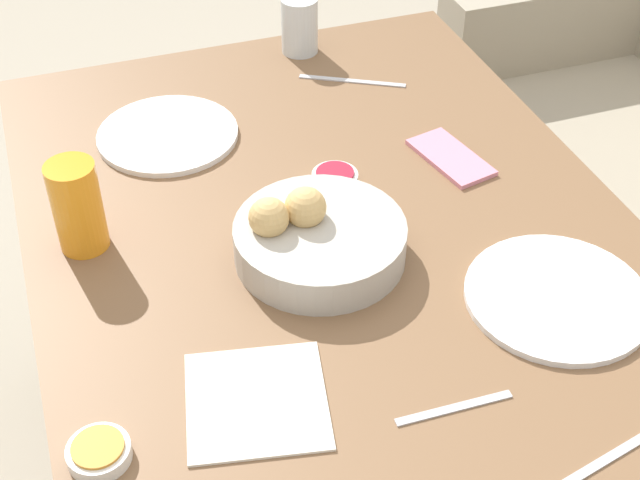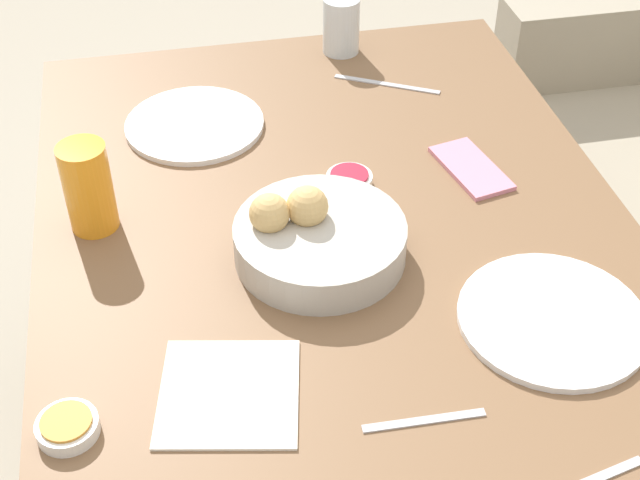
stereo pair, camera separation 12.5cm
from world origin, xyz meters
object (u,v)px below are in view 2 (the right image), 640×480
Objects in this scene: bread_basket at (317,238)px; cell_phone at (471,168)px; plate_near_left at (195,124)px; juice_glass at (88,187)px; plate_far_center at (552,318)px; jam_bowl_berry at (349,180)px; water_tumbler at (341,25)px; spoon_coffee at (424,421)px; jam_bowl_honey at (67,427)px; knife_silver at (387,84)px; napkin at (229,393)px.

cell_phone is at bearing 118.25° from bread_basket.
juice_glass is (0.23, -0.17, 0.06)m from plate_near_left.
plate_far_center is 0.39m from jam_bowl_berry.
cell_phone is (0.43, 0.12, -0.05)m from water_tumbler.
plate_near_left reaches higher than spoon_coffee.
jam_bowl_honey is at bearing -99.47° from spoon_coffee.
jam_bowl_honey is 0.89m from knife_silver.
plate_near_left is at bearing 178.38° from napkin.
cell_phone is (-0.02, 0.59, -0.07)m from juice_glass.
plate_near_left is 1.19× the size of napkin.
jam_bowl_berry is 0.58m from jam_bowl_honey.
juice_glass reaches higher than plate_far_center.
jam_bowl_berry is at bearing 151.50° from bread_basket.
jam_bowl_honey is 0.19m from napkin.
knife_silver is at bearing 100.81° from plate_near_left.
napkin is at bearing -29.45° from knife_silver.
jam_bowl_berry is 1.00× the size of jam_bowl_honey.
plate_far_center is 0.62m from jam_bowl_honey.
spoon_coffee is at bearing -6.48° from water_tumbler.
plate_near_left is 0.70m from plate_far_center.
napkin is at bearing 22.99° from juice_glass.
plate_near_left is (-0.37, -0.14, -0.03)m from bread_basket.
napkin is (0.38, -0.24, -0.01)m from jam_bowl_berry.
juice_glass is at bearing -157.01° from napkin.
bread_basket is at bearing -61.75° from cell_phone.
jam_bowl_honey is at bearing -31.70° from water_tumbler.
plate_far_center is 0.34m from cell_phone.
plate_far_center is 1.54× the size of cell_phone.
water_tumbler is 0.61× the size of knife_silver.
spoon_coffee is (0.31, 0.06, -0.03)m from bread_basket.
napkin is 1.22× the size of cell_phone.
knife_silver is at bearing 20.94° from water_tumbler.
bread_basket is 1.75× the size of juice_glass.
plate_far_center is at bearing 8.17° from water_tumbler.
knife_silver is 0.76m from napkin.
bread_basket is 0.39m from plate_near_left.
cell_phone is (-0.47, 0.22, 0.00)m from spoon_coffee.
spoon_coffee is at bearing 11.55° from bread_basket.
knife_silver is 1.20× the size of spoon_coffee.
napkin is (0.23, -0.15, -0.03)m from bread_basket.
jam_bowl_berry is at bearing 45.72° from plate_near_left.
knife_silver is at bearing 154.24° from jam_bowl_berry.
plate_far_center is at bearing 5.12° from knife_silver.
plate_far_center is at bearing 94.73° from napkin.
plate_near_left is 2.19× the size of water_tumbler.
jam_bowl_berry is 0.49× the size of spoon_coffee.
bread_basket is 1.64× the size of spoon_coffee.
water_tumbler is 0.55× the size of napkin.
spoon_coffee is at bearing -2.31° from jam_bowl_berry.
cell_phone is at bearing 12.52° from knife_silver.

